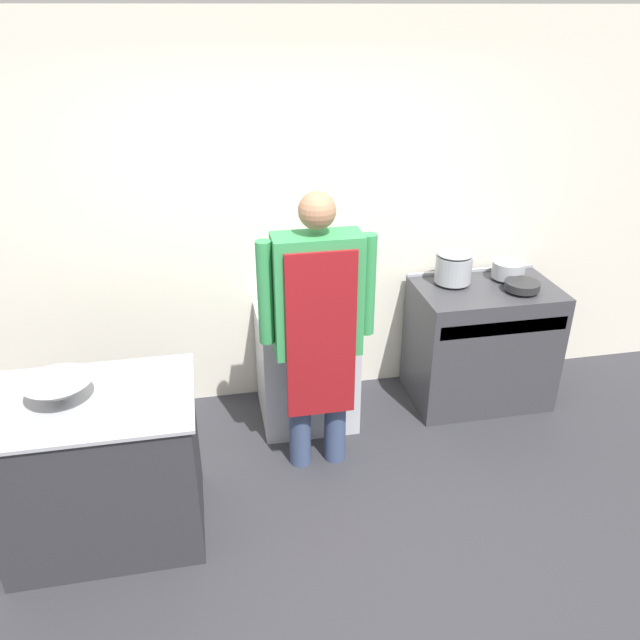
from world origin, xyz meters
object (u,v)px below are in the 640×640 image
object	(u,v)px
mixing_bowl	(59,391)
stock_pot	(454,266)
person_cook	(318,320)
fridge_unit	(306,367)
stove	(480,344)
saute_pan	(522,285)
sauce_pot	(508,269)

from	to	relation	value
mixing_bowl	stock_pot	bearing A→B (deg)	21.80
person_cook	stock_pot	xyz separation A→B (m)	(1.10, 0.63, 0.01)
fridge_unit	person_cook	world-z (taller)	person_cook
fridge_unit	person_cook	bearing A→B (deg)	-91.82
stove	saute_pan	xyz separation A→B (m)	(0.20, -0.11, 0.50)
person_cook	stock_pot	size ratio (longest dim) A/B	6.99
sauce_pot	saute_pan	bearing A→B (deg)	-90.00
saute_pan	sauce_pot	distance (m)	0.22
person_cook	mixing_bowl	size ratio (longest dim) A/B	5.17
person_cook	sauce_pot	distance (m)	1.65
fridge_unit	stock_pot	distance (m)	1.27
stove	mixing_bowl	xyz separation A→B (m)	(-2.72, -0.89, 0.50)
person_cook	mixing_bowl	bearing A→B (deg)	-165.30
stove	stock_pot	bearing A→B (deg)	153.43
stock_pot	person_cook	bearing A→B (deg)	-150.11
stove	sauce_pot	bearing A→B (deg)	29.37
stove	saute_pan	size ratio (longest dim) A/B	4.12
fridge_unit	stock_pot	size ratio (longest dim) A/B	3.08
fridge_unit	saute_pan	xyz separation A→B (m)	(1.51, -0.13, 0.56)
fridge_unit	stove	bearing A→B (deg)	-0.85
fridge_unit	mixing_bowl	world-z (taller)	mixing_bowl
stock_pot	sauce_pot	bearing A→B (deg)	0.00
person_cook	mixing_bowl	xyz separation A→B (m)	(-1.40, -0.37, -0.09)
person_cook	saute_pan	world-z (taller)	person_cook
stove	fridge_unit	distance (m)	1.31
stove	sauce_pot	xyz separation A→B (m)	(0.20, 0.11, 0.53)
stove	fridge_unit	world-z (taller)	stove
mixing_bowl	saute_pan	world-z (taller)	mixing_bowl
stock_pot	sauce_pot	world-z (taller)	stock_pot
fridge_unit	sauce_pot	world-z (taller)	sauce_pot
mixing_bowl	stock_pot	world-z (taller)	stock_pot
saute_pan	stove	bearing A→B (deg)	151.13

